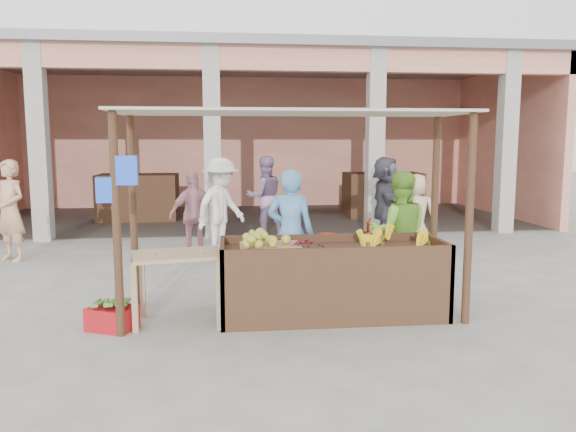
{
  "coord_description": "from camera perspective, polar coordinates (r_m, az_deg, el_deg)",
  "views": [
    {
      "loc": [
        -0.71,
        -6.33,
        2.04
      ],
      "look_at": [
        0.11,
        1.2,
        1.03
      ],
      "focal_mm": 35.0,
      "sensor_mm": 36.0,
      "label": 1
    }
  ],
  "objects": [
    {
      "name": "plantain_bundle",
      "position": [
        6.48,
        -17.49,
        -8.5
      ],
      "size": [
        0.36,
        0.25,
        0.07
      ],
      "primitive_type": null,
      "color": "#4A8430",
      "rests_on": "red_crate"
    },
    {
      "name": "red_crate",
      "position": [
        6.52,
        -17.43,
        -9.87
      ],
      "size": [
        0.59,
        0.52,
        0.25
      ],
      "primitive_type": "cube",
      "rotation": [
        0.0,
        0.0,
        -0.42
      ],
      "color": "#AD1217",
      "rests_on": "ground"
    },
    {
      "name": "fruit_stall",
      "position": [
        6.66,
        4.48,
        -6.73
      ],
      "size": [
        2.6,
        0.95,
        0.8
      ],
      "primitive_type": "cube",
      "color": "#4B2D1E",
      "rests_on": "ground"
    },
    {
      "name": "berry_heap",
      "position": [
        6.48,
        1.89,
        -2.8
      ],
      "size": [
        0.48,
        0.39,
        0.15
      ],
      "primitive_type": "ellipsoid",
      "color": "maroon",
      "rests_on": "fruit_stall"
    },
    {
      "name": "vendor_green",
      "position": [
        7.67,
        11.23,
        -1.36
      ],
      "size": [
        0.91,
        0.62,
        1.74
      ],
      "primitive_type": "imported",
      "rotation": [
        0.0,
        0.0,
        2.97
      ],
      "color": "#76BB38",
      "rests_on": "ground"
    },
    {
      "name": "melon_tray",
      "position": [
        6.46,
        -1.82,
        -2.72
      ],
      "size": [
        0.69,
        0.6,
        0.19
      ],
      "color": "#9E7551",
      "rests_on": "fruit_stall"
    },
    {
      "name": "market_building",
      "position": [
        15.29,
        -3.42,
        10.04
      ],
      "size": [
        14.4,
        6.4,
        4.2
      ],
      "color": "#EB9C7A",
      "rests_on": "ground"
    },
    {
      "name": "motorcycle",
      "position": [
        8.88,
        5.38,
        -2.84
      ],
      "size": [
        1.12,
        1.78,
        0.88
      ],
      "primitive_type": "imported",
      "rotation": [
        0.0,
        0.0,
        1.22
      ],
      "color": "#991D04",
      "rests_on": "ground"
    },
    {
      "name": "banana_heap",
      "position": [
        6.75,
        10.96,
        -2.41
      ],
      "size": [
        0.97,
        0.53,
        0.18
      ],
      "primitive_type": null,
      "color": "yellow",
      "rests_on": "fruit_stall"
    },
    {
      "name": "shopper_c",
      "position": [
        10.41,
        12.87,
        0.6
      ],
      "size": [
        0.92,
        0.79,
        1.62
      ],
      "primitive_type": "imported",
      "rotation": [
        0.0,
        0.0,
        2.7
      ],
      "color": "tan",
      "rests_on": "ground"
    },
    {
      "name": "shopper_f",
      "position": [
        12.06,
        -2.38,
        2.37
      ],
      "size": [
        1.02,
        0.73,
        1.9
      ],
      "primitive_type": "imported",
      "rotation": [
        0.0,
        0.0,
        3.38
      ],
      "color": "gray",
      "rests_on": "ground"
    },
    {
      "name": "stall_awning",
      "position": [
        6.43,
        -0.02,
        7.0
      ],
      "size": [
        4.09,
        1.35,
        2.39
      ],
      "color": "#4B2D1E",
      "rests_on": "ground"
    },
    {
      "name": "produce_sacks",
      "position": [
        12.28,
        11.26,
        -0.82
      ],
      "size": [
        0.92,
        0.68,
        0.56
      ],
      "color": "maroon",
      "rests_on": "ground"
    },
    {
      "name": "shopper_d",
      "position": [
        11.43,
        9.84,
        1.84
      ],
      "size": [
        1.0,
        1.8,
        1.84
      ],
      "primitive_type": "imported",
      "rotation": [
        0.0,
        0.0,
        1.38
      ],
      "color": "#44434F",
      "rests_on": "ground"
    },
    {
      "name": "papaya_pile",
      "position": [
        6.37,
        -11.09,
        -2.85
      ],
      "size": [
        0.68,
        0.39,
        0.19
      ],
      "primitive_type": null,
      "color": "#52882C",
      "rests_on": "side_table"
    },
    {
      "name": "vendor_blue",
      "position": [
        7.38,
        0.25,
        -1.3
      ],
      "size": [
        0.78,
        0.65,
        1.8
      ],
      "primitive_type": "imported",
      "rotation": [
        0.0,
        0.0,
        2.88
      ],
      "color": "#5897D4",
      "rests_on": "ground"
    },
    {
      "name": "ground",
      "position": [
        6.69,
        0.16,
        -10.19
      ],
      "size": [
        60.0,
        60.0,
        0.0
      ],
      "primitive_type": "plane",
      "color": "slate",
      "rests_on": "ground"
    },
    {
      "name": "side_table",
      "position": [
        6.42,
        -11.04,
        -4.93
      ],
      "size": [
        1.11,
        0.84,
        0.81
      ],
      "rotation": [
        0.0,
        0.0,
        0.19
      ],
      "color": "tan",
      "rests_on": "ground"
    },
    {
      "name": "shopper_e",
      "position": [
        10.68,
        -26.39,
        0.68
      ],
      "size": [
        0.84,
        0.8,
        1.81
      ],
      "primitive_type": "imported",
      "rotation": [
        0.0,
        0.0,
        -0.58
      ],
      "color": "tan",
      "rests_on": "ground"
    },
    {
      "name": "shopper_b",
      "position": [
        10.03,
        -9.49,
        0.42
      ],
      "size": [
        1.06,
        0.78,
        1.62
      ],
      "primitive_type": "imported",
      "rotation": [
        0.0,
        0.0,
        3.46
      ],
      "color": "#C8848F",
      "rests_on": "ground"
    },
    {
      "name": "shopper_a",
      "position": [
        10.03,
        -6.87,
        1.26
      ],
      "size": [
        1.27,
        1.31,
        1.89
      ],
      "primitive_type": "imported",
      "rotation": [
        0.0,
        0.0,
        0.83
      ],
      "color": "white",
      "rests_on": "ground"
    }
  ]
}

